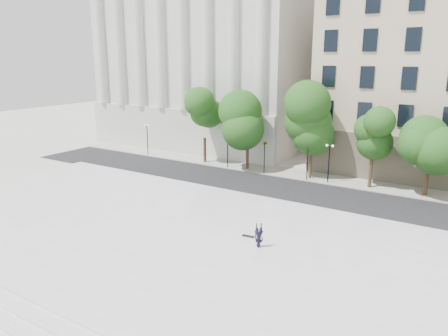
{
  "coord_description": "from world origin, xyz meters",
  "views": [
    {
      "loc": [
        19.91,
        -19.71,
        12.83
      ],
      "look_at": [
        1.01,
        10.0,
        3.74
      ],
      "focal_mm": 35.0,
      "sensor_mm": 36.0,
      "label": 1
    }
  ],
  "objects": [
    {
      "name": "plaza_steps",
      "position": [
        0.0,
        -8.9,
        0.12
      ],
      "size": [
        44.0,
        3.0,
        0.3
      ],
      "color": "silver",
      "rests_on": "ground"
    },
    {
      "name": "traffic_light_east",
      "position": [
        3.52,
        22.3,
        3.71
      ],
      "size": [
        0.52,
        1.78,
        4.21
      ],
      "color": "black",
      "rests_on": "ground"
    },
    {
      "name": "street",
      "position": [
        0.0,
        18.0,
        0.01
      ],
      "size": [
        60.0,
        8.0,
        0.02
      ],
      "primitive_type": "cube",
      "color": "black",
      "rests_on": "ground"
    },
    {
      "name": "building_west",
      "position": [
        -17.0,
        38.57,
        12.89
      ],
      "size": [
        31.5,
        27.65,
        25.6
      ],
      "color": "beige",
      "rests_on": "ground"
    },
    {
      "name": "person_lying",
      "position": [
        7.45,
        4.19,
        0.68
      ],
      "size": [
        1.35,
        1.77,
        0.46
      ],
      "primitive_type": "imported",
      "rotation": [
        -1.54,
        0.0,
        0.51
      ],
      "color": "black",
      "rests_on": "plaza"
    },
    {
      "name": "far_sidewalk",
      "position": [
        0.0,
        24.0,
        0.06
      ],
      "size": [
        60.0,
        4.0,
        0.12
      ],
      "primitive_type": "cube",
      "color": "#AFACA2",
      "rests_on": "ground"
    },
    {
      "name": "lamp_posts",
      "position": [
        -0.71,
        22.6,
        2.88
      ],
      "size": [
        37.04,
        0.28,
        4.29
      ],
      "color": "black",
      "rests_on": "ground"
    },
    {
      "name": "skateboard",
      "position": [
        6.02,
        5.29,
        0.49
      ],
      "size": [
        0.88,
        0.33,
        0.09
      ],
      "primitive_type": "cube",
      "rotation": [
        0.0,
        0.0,
        0.13
      ],
      "color": "black",
      "rests_on": "plaza"
    },
    {
      "name": "plaza",
      "position": [
        0.0,
        3.0,
        0.23
      ],
      "size": [
        44.0,
        22.0,
        0.45
      ],
      "primitive_type": "cube",
      "color": "silver",
      "rests_on": "ground"
    },
    {
      "name": "ground",
      "position": [
        0.0,
        0.0,
        0.0
      ],
      "size": [
        160.0,
        160.0,
        0.0
      ],
      "primitive_type": "plane",
      "color": "beige",
      "rests_on": "ground"
    },
    {
      "name": "traffic_light_west",
      "position": [
        -1.53,
        22.3,
        3.61
      ],
      "size": [
        0.64,
        1.59,
        4.13
      ],
      "color": "black",
      "rests_on": "ground"
    },
    {
      "name": "street_trees",
      "position": [
        5.22,
        23.22,
        5.7
      ],
      "size": [
        34.86,
        4.67,
        8.13
      ],
      "color": "#382619",
      "rests_on": "ground"
    }
  ]
}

